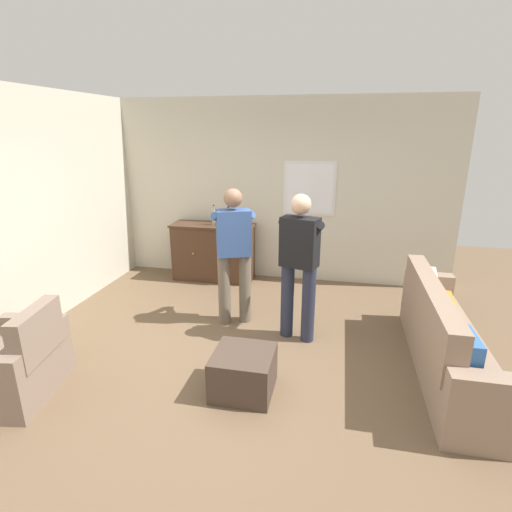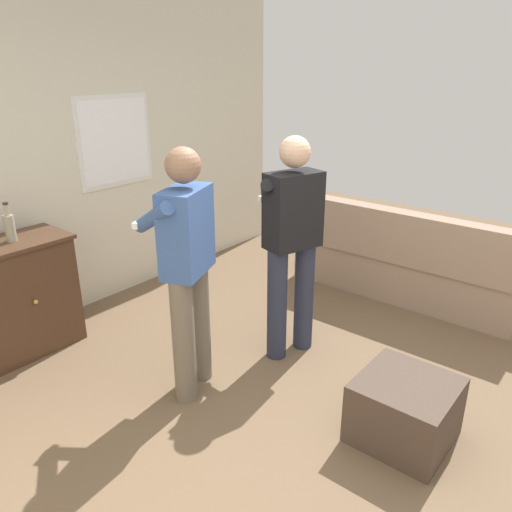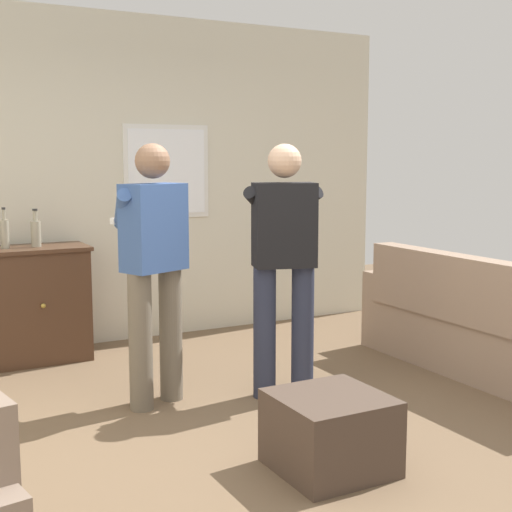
% 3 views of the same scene
% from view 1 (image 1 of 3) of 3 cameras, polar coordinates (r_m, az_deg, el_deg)
% --- Properties ---
extents(ground, '(10.40, 10.40, 0.00)m').
position_cam_1_polar(ground, '(4.31, -1.81, -14.99)').
color(ground, brown).
extents(wall_back_with_window, '(5.20, 0.15, 2.80)m').
position_cam_1_polar(wall_back_with_window, '(6.31, 3.93, 9.18)').
color(wall_back_with_window, beige).
rests_on(wall_back_with_window, ground).
extents(wall_side_left, '(0.12, 5.20, 2.80)m').
position_cam_1_polar(wall_side_left, '(5.08, -32.66, 4.37)').
color(wall_side_left, beige).
rests_on(wall_side_left, ground).
extents(couch, '(0.57, 2.34, 0.90)m').
position_cam_1_polar(couch, '(4.44, 25.11, -10.55)').
color(couch, gray).
rests_on(couch, ground).
extents(armchair, '(0.78, 0.98, 0.85)m').
position_cam_1_polar(armchair, '(4.30, -30.84, -13.31)').
color(armchair, '#7F6B5B').
rests_on(armchair, ground).
extents(sideboard_cabinet, '(1.30, 0.49, 0.91)m').
position_cam_1_polar(sideboard_cabinet, '(6.41, -6.10, 0.58)').
color(sideboard_cabinet, '#472D1E').
rests_on(sideboard_cabinet, ground).
extents(bottle_wine_green, '(0.08, 0.08, 0.30)m').
position_cam_1_polar(bottle_wine_green, '(6.19, -3.95, 5.42)').
color(bottle_wine_green, gray).
rests_on(bottle_wine_green, sideboard_cabinet).
extents(bottle_liquor_amber, '(0.06, 0.06, 0.31)m').
position_cam_1_polar(bottle_liquor_amber, '(6.25, -6.02, 5.53)').
color(bottle_liquor_amber, gray).
rests_on(bottle_liquor_amber, sideboard_cabinet).
extents(ottoman, '(0.54, 0.54, 0.39)m').
position_cam_1_polar(ottoman, '(3.81, -1.79, -16.24)').
color(ottoman, '#47382D').
rests_on(ottoman, ground).
extents(person_standing_left, '(0.52, 0.52, 1.68)m').
position_cam_1_polar(person_standing_left, '(4.80, -3.17, 0.83)').
color(person_standing_left, '#6B6051').
rests_on(person_standing_left, ground).
extents(person_standing_right, '(0.53, 0.52, 1.68)m').
position_cam_1_polar(person_standing_right, '(4.43, 6.23, -0.71)').
color(person_standing_right, '#282D42').
rests_on(person_standing_right, ground).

